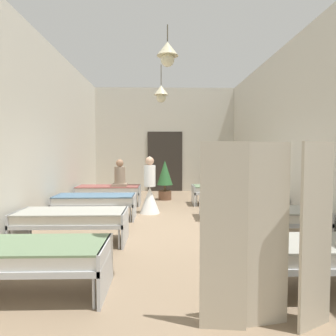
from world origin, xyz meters
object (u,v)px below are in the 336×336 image
object	(u,v)px
bed_right_row_2	(241,200)
patient_seated_primary	(120,176)
bed_right_row_3	(224,190)
privacy_screen	(269,236)
potted_plant	(165,177)
nurse_near_aisle	(150,193)
bed_left_row_0	(23,255)
bed_left_row_3	(109,190)
bed_right_row_0	(327,253)
bed_left_row_1	(72,218)
bed_right_row_1	(269,217)
bed_left_row_2	(95,201)

from	to	relation	value
bed_right_row_2	patient_seated_primary	size ratio (longest dim) A/B	2.37
bed_right_row_3	privacy_screen	bearing A→B (deg)	-98.41
potted_plant	nurse_near_aisle	bearing A→B (deg)	-100.99
nurse_near_aisle	patient_seated_primary	xyz separation A→B (m)	(-0.93, 1.18, 0.34)
bed_left_row_0	bed_right_row_3	distance (m)	6.68
bed_right_row_2	bed_left_row_3	distance (m)	3.97
bed_right_row_2	bed_right_row_3	world-z (taller)	same
bed_right_row_0	patient_seated_primary	xyz separation A→B (m)	(-3.13, 5.62, 0.43)
bed_left_row_1	bed_right_row_1	bearing A→B (deg)	0.00
privacy_screen	potted_plant	bearing A→B (deg)	85.58
patient_seated_primary	privacy_screen	world-z (taller)	privacy_screen
bed_right_row_2	bed_right_row_3	distance (m)	1.90
potted_plant	patient_seated_primary	bearing A→B (deg)	-143.09
nurse_near_aisle	bed_left_row_1	bearing A→B (deg)	-113.00
bed_left_row_2	bed_right_row_3	world-z (taller)	same
bed_left_row_0	bed_right_row_1	xyz separation A→B (m)	(3.48, 1.90, 0.00)
bed_left_row_1	bed_left_row_0	bearing A→B (deg)	-90.00
bed_left_row_3	privacy_screen	xyz separation A→B (m)	(2.53, -6.42, 0.41)
bed_right_row_0	privacy_screen	world-z (taller)	privacy_screen
bed_right_row_1	patient_seated_primary	world-z (taller)	patient_seated_primary
patient_seated_primary	bed_left_row_2	bearing A→B (deg)	-100.90
bed_right_row_3	privacy_screen	xyz separation A→B (m)	(-0.95, -6.42, 0.41)
privacy_screen	bed_left_row_1	bearing A→B (deg)	123.17
bed_left_row_0	bed_right_row_2	world-z (taller)	same
bed_left_row_0	patient_seated_primary	size ratio (longest dim) A/B	2.37
bed_left_row_1	bed_left_row_3	distance (m)	3.80
bed_left_row_2	privacy_screen	distance (m)	5.20
bed_left_row_1	bed_right_row_1	size ratio (longest dim) A/B	1.00
bed_right_row_0	bed_left_row_1	bearing A→B (deg)	151.40
bed_left_row_1	patient_seated_primary	size ratio (longest dim) A/B	2.37
nurse_near_aisle	bed_left_row_3	bearing A→B (deg)	139.14
bed_left_row_3	privacy_screen	bearing A→B (deg)	-68.46
patient_seated_primary	potted_plant	distance (m)	1.70
bed_left_row_3	bed_left_row_2	bearing A→B (deg)	-90.00
patient_seated_primary	bed_right_row_2	bearing A→B (deg)	-30.10
bed_left_row_3	patient_seated_primary	bearing A→B (deg)	-13.25
bed_right_row_2	bed_left_row_1	bearing A→B (deg)	-151.40
bed_right_row_0	bed_left_row_2	world-z (taller)	same
bed_right_row_3	patient_seated_primary	world-z (taller)	patient_seated_primary
bed_right_row_0	bed_left_row_3	xyz separation A→B (m)	(-3.48, 5.70, 0.00)
bed_left_row_1	bed_right_row_3	size ratio (longest dim) A/B	1.00
bed_right_row_1	privacy_screen	bearing A→B (deg)	-109.91
bed_left_row_2	patient_seated_primary	distance (m)	1.90
bed_left_row_1	nurse_near_aisle	size ratio (longest dim) A/B	1.28
bed_left_row_2	privacy_screen	bearing A→B (deg)	-60.73
bed_right_row_3	potted_plant	xyz separation A→B (m)	(-1.78, 0.93, 0.31)
bed_left_row_3	nurse_near_aisle	distance (m)	1.80
bed_right_row_3	patient_seated_primary	bearing A→B (deg)	-178.49
bed_right_row_3	bed_left_row_3	bearing A→B (deg)	180.00
bed_right_row_0	bed_right_row_2	size ratio (longest dim) A/B	1.00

